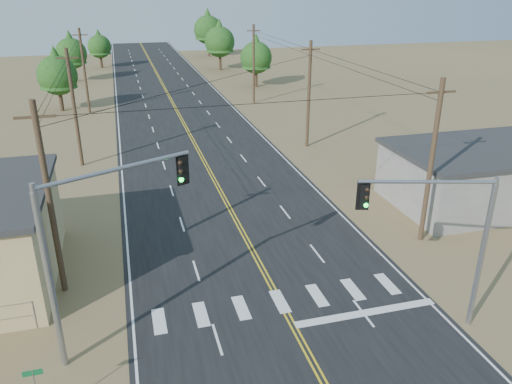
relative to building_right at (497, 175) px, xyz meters
name	(u,v)px	position (x,y,z in m)	size (l,w,h in m)	color
road	(204,162)	(-19.00, 14.00, -1.99)	(15.00, 200.00, 0.02)	black
building_right	(497,175)	(0.00, 0.00, 0.00)	(15.00, 8.00, 4.00)	gray
utility_pole_left_near	(49,200)	(-29.50, -4.00, 3.12)	(1.80, 0.30, 10.00)	#4C3826
utility_pole_left_mid	(74,108)	(-29.50, 16.00, 3.12)	(1.80, 0.30, 10.00)	#4C3826
utility_pole_left_far	(84,71)	(-29.50, 36.00, 3.12)	(1.80, 0.30, 10.00)	#4C3826
utility_pole_right_near	(431,162)	(-8.50, -4.00, 3.12)	(1.80, 0.30, 10.00)	#4C3826
utility_pole_right_mid	(309,94)	(-8.50, 16.00, 3.12)	(1.80, 0.30, 10.00)	#4C3826
utility_pole_right_far	(254,64)	(-8.50, 36.00, 3.12)	(1.80, 0.30, 10.00)	#4C3826
signal_mast_left	(92,234)	(-27.33, -9.05, 3.53)	(6.15, 2.96, 8.18)	gray
signal_mast_right	(448,229)	(-12.60, -11.55, 2.96)	(5.66, 1.81, 7.36)	gray
tree_left_near	(57,71)	(-32.83, 37.87, 2.88)	(4.79, 4.79, 7.98)	#3F2D1E
tree_left_mid	(71,50)	(-32.50, 58.62, 2.93)	(4.84, 4.84, 8.06)	#3F2D1E
tree_left_far	(99,44)	(-28.44, 72.32, 2.32)	(4.25, 4.25, 7.08)	#3F2D1E
tree_right_near	(256,54)	(-5.25, 46.64, 2.87)	(4.78, 4.78, 7.96)	#3F2D1E
tree_right_mid	(220,39)	(-7.31, 64.09, 3.53)	(5.43, 5.43, 9.04)	#3F2D1E
tree_right_far	(208,27)	(-6.04, 82.75, 4.15)	(6.03, 6.03, 10.06)	#3F2D1E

